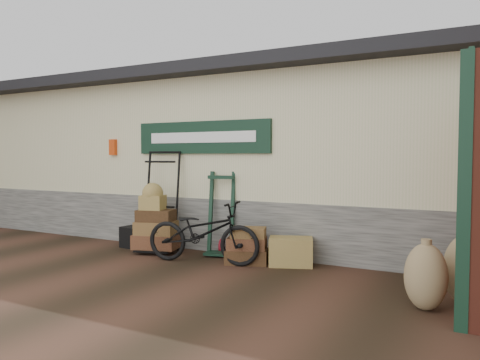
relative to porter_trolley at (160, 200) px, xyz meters
name	(u,v)px	position (x,y,z in m)	size (l,w,h in m)	color
ground	(184,264)	(0.93, -0.63, -0.88)	(80.00, 80.00, 0.00)	black
station_building	(262,157)	(0.92, 2.11, 0.74)	(14.40, 4.10, 3.20)	#4C4C47
porter_trolley	(160,200)	(0.00, 0.00, 0.00)	(0.88, 0.66, 1.75)	black
green_barrow	(221,213)	(1.07, 0.22, -0.19)	(0.49, 0.42, 1.37)	black
suitcase_stack	(247,245)	(1.75, -0.15, -0.60)	(0.63, 0.40, 0.56)	#32200F
wicker_hamper	(291,252)	(2.39, 0.06, -0.67)	(0.64, 0.42, 0.42)	olive
black_trunk	(133,237)	(-0.63, 0.01, -0.69)	(0.37, 0.32, 0.37)	black
bicycle	(203,229)	(1.15, -0.44, -0.35)	(1.82, 0.63, 1.06)	black
burlap_sack_left	(466,270)	(4.78, -0.77, -0.49)	(0.49, 0.41, 0.78)	olive
burlap_sack_right	(426,277)	(4.41, -1.16, -0.52)	(0.45, 0.38, 0.72)	olive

